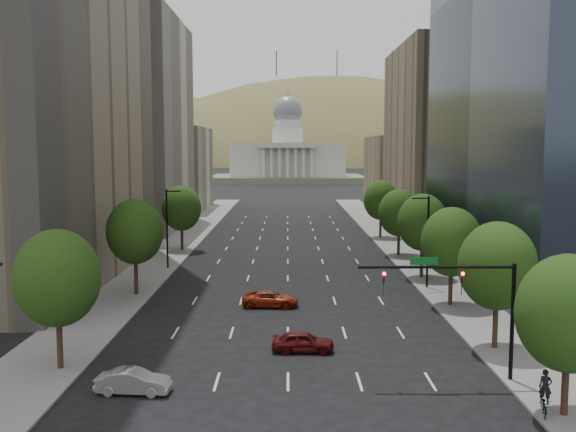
{
  "coord_description": "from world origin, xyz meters",
  "views": [
    {
      "loc": [
        -0.03,
        -6.41,
        13.63
      ],
      "look_at": [
        0.01,
        46.45,
        8.0
      ],
      "focal_mm": 40.2,
      "sensor_mm": 36.0,
      "label": 1
    }
  ],
  "objects_px": {
    "traffic_signal": "(471,295)",
    "capitol": "(288,160)",
    "car_maroon": "(303,341)",
    "car_silver": "(134,381)",
    "car_red_far": "(270,299)",
    "cyclist": "(545,400)"
  },
  "relations": [
    {
      "from": "car_silver",
      "to": "car_red_far",
      "type": "height_order",
      "value": "car_silver"
    },
    {
      "from": "traffic_signal",
      "to": "car_silver",
      "type": "bearing_deg",
      "value": -174.71
    },
    {
      "from": "car_silver",
      "to": "car_red_far",
      "type": "relative_size",
      "value": 0.85
    },
    {
      "from": "traffic_signal",
      "to": "capitol",
      "type": "height_order",
      "value": "capitol"
    },
    {
      "from": "cyclist",
      "to": "car_maroon",
      "type": "bearing_deg",
      "value": 156.36
    },
    {
      "from": "car_maroon",
      "to": "car_red_far",
      "type": "bearing_deg",
      "value": 13.25
    },
    {
      "from": "capitol",
      "to": "car_maroon",
      "type": "bearing_deg",
      "value": -89.73
    },
    {
      "from": "car_maroon",
      "to": "car_red_far",
      "type": "height_order",
      "value": "car_maroon"
    },
    {
      "from": "car_maroon",
      "to": "traffic_signal",
      "type": "bearing_deg",
      "value": -118.4
    },
    {
      "from": "capitol",
      "to": "cyclist",
      "type": "relative_size",
      "value": 25.69
    },
    {
      "from": "traffic_signal",
      "to": "car_maroon",
      "type": "relative_size",
      "value": 2.19
    },
    {
      "from": "car_silver",
      "to": "cyclist",
      "type": "bearing_deg",
      "value": -94.72
    },
    {
      "from": "traffic_signal",
      "to": "car_silver",
      "type": "xyz_separation_m",
      "value": [
        -19.13,
        -1.77,
        -4.49
      ]
    },
    {
      "from": "car_maroon",
      "to": "cyclist",
      "type": "distance_m",
      "value": 15.99
    },
    {
      "from": "traffic_signal",
      "to": "car_silver",
      "type": "distance_m",
      "value": 19.73
    },
    {
      "from": "traffic_signal",
      "to": "capitol",
      "type": "distance_m",
      "value": 219.99
    },
    {
      "from": "capitol",
      "to": "cyclist",
      "type": "xyz_separation_m",
      "value": [
        13.0,
        -224.73,
        -7.64
      ]
    },
    {
      "from": "car_silver",
      "to": "cyclist",
      "type": "relative_size",
      "value": 1.77
    },
    {
      "from": "car_maroon",
      "to": "cyclist",
      "type": "xyz_separation_m",
      "value": [
        12.0,
        -10.56,
        0.23
      ]
    },
    {
      "from": "traffic_signal",
      "to": "car_maroon",
      "type": "distance_m",
      "value": 11.89
    },
    {
      "from": "car_maroon",
      "to": "car_silver",
      "type": "distance_m",
      "value": 12.07
    },
    {
      "from": "capitol",
      "to": "car_red_far",
      "type": "height_order",
      "value": "capitol"
    }
  ]
}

